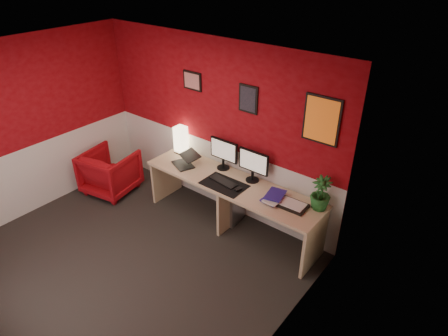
# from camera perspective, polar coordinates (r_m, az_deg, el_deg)

# --- Properties ---
(ground) EXTENTS (4.00, 3.50, 0.01)m
(ground) POSITION_cam_1_polar(r_m,az_deg,el_deg) (5.21, -13.91, -13.27)
(ground) COLOR black
(ground) RESTS_ON ground
(ceiling) EXTENTS (4.00, 3.50, 0.01)m
(ceiling) POSITION_cam_1_polar(r_m,az_deg,el_deg) (3.98, -18.38, 14.08)
(ceiling) COLOR white
(ceiling) RESTS_ON ground
(wall_back) EXTENTS (4.00, 0.01, 2.50)m
(wall_back) POSITION_cam_1_polar(r_m,az_deg,el_deg) (5.51, -1.38, 5.97)
(wall_back) COLOR maroon
(wall_back) RESTS_ON ground
(wall_left) EXTENTS (0.01, 3.50, 2.50)m
(wall_left) POSITION_cam_1_polar(r_m,az_deg,el_deg) (6.07, -27.43, 4.80)
(wall_left) COLOR maroon
(wall_left) RESTS_ON ground
(wall_right) EXTENTS (0.01, 3.50, 2.50)m
(wall_right) POSITION_cam_1_polar(r_m,az_deg,el_deg) (3.32, 6.19, -12.78)
(wall_right) COLOR maroon
(wall_right) RESTS_ON ground
(wainscot_back) EXTENTS (4.00, 0.01, 1.00)m
(wainscot_back) POSITION_cam_1_polar(r_m,az_deg,el_deg) (5.86, -1.32, -0.76)
(wainscot_back) COLOR silver
(wainscot_back) RESTS_ON ground
(wainscot_left) EXTENTS (0.01, 3.50, 1.00)m
(wainscot_left) POSITION_cam_1_polar(r_m,az_deg,el_deg) (6.38, -25.85, -1.28)
(wainscot_left) COLOR silver
(wainscot_left) RESTS_ON ground
(wainscot_right) EXTENTS (0.01, 3.50, 1.00)m
(wainscot_right) POSITION_cam_1_polar(r_m,az_deg,el_deg) (3.87, 5.48, -20.94)
(wainscot_right) COLOR silver
(wainscot_right) RESTS_ON ground
(desk) EXTENTS (2.60, 0.65, 0.73)m
(desk) POSITION_cam_1_polar(r_m,az_deg,el_deg) (5.41, 1.04, -5.35)
(desk) COLOR tan
(desk) RESTS_ON ground
(shoji_lamp) EXTENTS (0.16, 0.16, 0.40)m
(shoji_lamp) POSITION_cam_1_polar(r_m,az_deg,el_deg) (5.90, -6.32, 4.04)
(shoji_lamp) COLOR #FFE5B2
(shoji_lamp) RESTS_ON desk
(laptop) EXTENTS (0.39, 0.34, 0.22)m
(laptop) POSITION_cam_1_polar(r_m,az_deg,el_deg) (5.58, -6.05, 1.40)
(laptop) COLOR black
(laptop) RESTS_ON desk
(monitor_left) EXTENTS (0.45, 0.06, 0.58)m
(monitor_left) POSITION_cam_1_polar(r_m,az_deg,el_deg) (5.39, -0.11, 2.66)
(monitor_left) COLOR black
(monitor_left) RESTS_ON desk
(monitor_right) EXTENTS (0.45, 0.06, 0.58)m
(monitor_right) POSITION_cam_1_polar(r_m,az_deg,el_deg) (5.11, 4.27, 0.94)
(monitor_right) COLOR black
(monitor_right) RESTS_ON desk
(desk_mat) EXTENTS (0.60, 0.38, 0.01)m
(desk_mat) POSITION_cam_1_polar(r_m,az_deg,el_deg) (5.15, 0.01, -2.42)
(desk_mat) COLOR black
(desk_mat) RESTS_ON desk
(keyboard) EXTENTS (0.43, 0.19, 0.02)m
(keyboard) POSITION_cam_1_polar(r_m,az_deg,el_deg) (5.19, -0.09, -1.96)
(keyboard) COLOR black
(keyboard) RESTS_ON desk_mat
(mouse) EXTENTS (0.08, 0.11, 0.03)m
(mouse) POSITION_cam_1_polar(r_m,az_deg,el_deg) (5.02, 2.08, -3.12)
(mouse) COLOR black
(mouse) RESTS_ON desk_mat
(book_bottom) EXTENTS (0.25, 0.31, 0.03)m
(book_bottom) POSITION_cam_1_polar(r_m,az_deg,el_deg) (4.94, 6.25, -4.02)
(book_bottom) COLOR navy
(book_bottom) RESTS_ON desk
(book_middle) EXTENTS (0.20, 0.27, 0.02)m
(book_middle) POSITION_cam_1_polar(r_m,az_deg,el_deg) (4.88, 6.35, -4.17)
(book_middle) COLOR silver
(book_middle) RESTS_ON book_bottom
(book_top) EXTENTS (0.26, 0.32, 0.03)m
(book_top) POSITION_cam_1_polar(r_m,az_deg,el_deg) (4.91, 6.34, -3.59)
(book_top) COLOR navy
(book_top) RESTS_ON book_middle
(zen_tray) EXTENTS (0.36, 0.26, 0.03)m
(zen_tray) POSITION_cam_1_polar(r_m,az_deg,el_deg) (4.81, 9.98, -5.41)
(zen_tray) COLOR black
(zen_tray) RESTS_ON desk
(potted_plant) EXTENTS (0.29, 0.29, 0.43)m
(potted_plant) POSITION_cam_1_polar(r_m,az_deg,el_deg) (4.73, 13.96, -3.60)
(potted_plant) COLOR #19591E
(potted_plant) RESTS_ON desk
(pc_tower) EXTENTS (0.25, 0.47, 0.45)m
(pc_tower) POSITION_cam_1_polar(r_m,az_deg,el_deg) (5.63, 1.56, -5.53)
(pc_tower) COLOR #99999E
(pc_tower) RESTS_ON ground
(armchair) EXTENTS (0.87, 0.89, 0.69)m
(armchair) POSITION_cam_1_polar(r_m,az_deg,el_deg) (6.45, -16.28, -0.54)
(armchair) COLOR #A40D14
(armchair) RESTS_ON ground
(art_left) EXTENTS (0.32, 0.02, 0.26)m
(art_left) POSITION_cam_1_polar(r_m,az_deg,el_deg) (5.52, -4.65, 12.59)
(art_left) COLOR red
(art_left) RESTS_ON wall_back
(art_center) EXTENTS (0.28, 0.02, 0.36)m
(art_center) POSITION_cam_1_polar(r_m,az_deg,el_deg) (4.97, 3.58, 10.03)
(art_center) COLOR black
(art_center) RESTS_ON wall_back
(art_right) EXTENTS (0.44, 0.02, 0.56)m
(art_right) POSITION_cam_1_polar(r_m,az_deg,el_deg) (4.53, 14.08, 6.81)
(art_right) COLOR orange
(art_right) RESTS_ON wall_back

